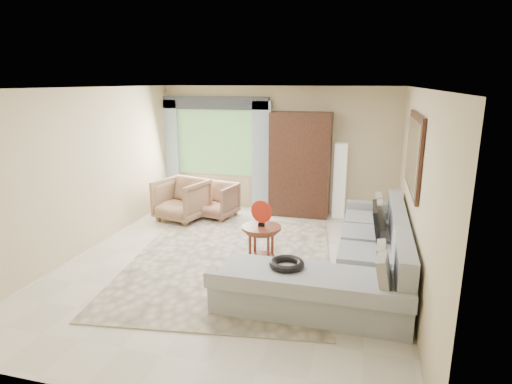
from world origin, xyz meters
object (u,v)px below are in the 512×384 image
(armchair_left, at_px, (182,200))
(floor_lamp, at_px, (340,181))
(tv_screen, at_px, (377,222))
(armoire, at_px, (300,165))
(armchair_right, at_px, (216,200))
(sectional_sofa, at_px, (354,263))
(potted_plant, at_px, (160,196))
(coffee_table, at_px, (261,244))

(armchair_left, bearing_deg, floor_lamp, 33.82)
(tv_screen, bearing_deg, armoire, 122.58)
(armchair_right, bearing_deg, armchair_left, -140.15)
(sectional_sofa, distance_m, armchair_right, 3.64)
(armoire, bearing_deg, potted_plant, -173.18)
(armoire, bearing_deg, floor_lamp, 4.29)
(armchair_left, relative_size, armchair_right, 1.17)
(armchair_left, xyz_separation_m, floor_lamp, (3.00, 1.01, 0.34))
(coffee_table, distance_m, floor_lamp, 2.88)
(potted_plant, height_order, floor_lamp, floor_lamp)
(armchair_right, bearing_deg, coffee_table, -42.58)
(armchair_left, distance_m, floor_lamp, 3.19)
(sectional_sofa, bearing_deg, armchair_left, 150.50)
(armoire, bearing_deg, armchair_left, -156.64)
(tv_screen, distance_m, coffee_table, 1.72)
(tv_screen, bearing_deg, armchair_right, 151.07)
(coffee_table, relative_size, potted_plant, 1.05)
(armchair_right, bearing_deg, armoire, 32.41)
(sectional_sofa, height_order, armchair_right, sectional_sofa)
(tv_screen, bearing_deg, coffee_table, -170.63)
(coffee_table, distance_m, potted_plant, 3.64)
(armchair_left, relative_size, armoire, 0.43)
(armchair_right, relative_size, armoire, 0.37)
(coffee_table, xyz_separation_m, armoire, (0.15, 2.62, 0.74))
(tv_screen, height_order, potted_plant, tv_screen)
(tv_screen, height_order, armchair_right, tv_screen)
(sectional_sofa, xyz_separation_m, coffee_table, (-1.38, 0.28, 0.03))
(armchair_left, distance_m, potted_plant, 1.00)
(armchair_right, distance_m, potted_plant, 1.41)
(coffee_table, bearing_deg, tv_screen, 9.37)
(armchair_left, xyz_separation_m, armoire, (2.20, 0.95, 0.64))
(sectional_sofa, bearing_deg, floor_lamp, 98.33)
(tv_screen, relative_size, armchair_left, 0.82)
(armchair_right, xyz_separation_m, floor_lamp, (2.41, 0.69, 0.40))
(sectional_sofa, xyz_separation_m, tv_screen, (0.27, 0.55, 0.44))
(armchair_right, height_order, armoire, armoire)
(coffee_table, height_order, armoire, armoire)
(tv_screen, distance_m, armoire, 2.80)
(tv_screen, bearing_deg, armchair_left, 159.37)
(sectional_sofa, relative_size, potted_plant, 6.14)
(tv_screen, xyz_separation_m, armchair_right, (-3.11, 1.72, -0.37))
(coffee_table, distance_m, armoire, 2.73)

